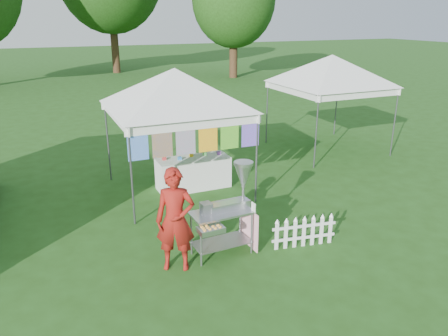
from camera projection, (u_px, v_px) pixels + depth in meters
name	position (u px, v px, depth m)	size (l,w,h in m)	color
ground	(239.00, 257.00, 7.88)	(120.00, 120.00, 0.00)	#224914
canopy_main	(174.00, 68.00, 9.92)	(4.24, 4.24, 3.45)	#59595E
canopy_right	(333.00, 55.00, 13.29)	(4.24, 4.24, 3.45)	#59595E
donut_cart	(231.00, 202.00, 7.75)	(1.21, 0.88, 1.69)	gray
vendor	(175.00, 220.00, 7.27)	(0.66, 0.43, 1.81)	maroon
picket_fence	(304.00, 232.00, 8.17)	(1.25, 0.24, 0.56)	white
display_table	(193.00, 173.00, 10.94)	(1.80, 0.70, 0.79)	white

